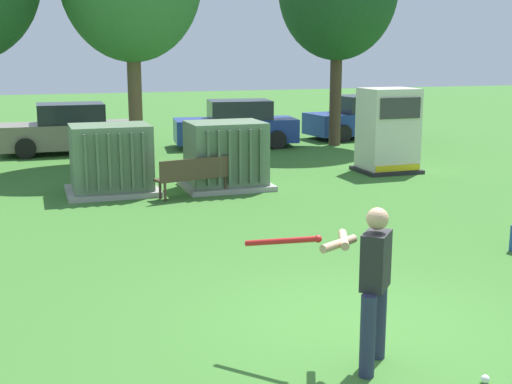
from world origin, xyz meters
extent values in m
plane|color=#3D752D|center=(0.00, 0.00, 0.00)|extent=(96.00, 96.00, 0.00)
cube|color=#9E9B93|center=(-1.87, 8.98, 0.06)|extent=(2.10, 1.70, 0.12)
cube|color=#607A5B|center=(-1.87, 8.98, 0.87)|extent=(1.80, 1.40, 1.50)
cube|color=#52684E|center=(-2.50, 8.22, 0.87)|extent=(0.06, 0.12, 1.27)
cube|color=#52684E|center=(-2.25, 8.22, 0.87)|extent=(0.06, 0.12, 1.27)
cube|color=#52684E|center=(-1.99, 8.22, 0.87)|extent=(0.06, 0.12, 1.27)
cube|color=#52684E|center=(-1.74, 8.22, 0.87)|extent=(0.06, 0.12, 1.27)
cube|color=#52684E|center=(-1.48, 8.22, 0.87)|extent=(0.06, 0.12, 1.27)
cube|color=#52684E|center=(-1.23, 8.22, 0.87)|extent=(0.06, 0.12, 1.27)
cube|color=#9E9B93|center=(0.86, 8.76, 0.06)|extent=(2.10, 1.70, 0.12)
cube|color=#607A5B|center=(0.86, 8.76, 0.87)|extent=(1.80, 1.40, 1.50)
cube|color=#52684E|center=(0.22, 8.00, 0.87)|extent=(0.06, 0.12, 1.27)
cube|color=#52684E|center=(0.47, 8.00, 0.87)|extent=(0.06, 0.12, 1.27)
cube|color=#52684E|center=(0.73, 8.00, 0.87)|extent=(0.06, 0.12, 1.27)
cube|color=#52684E|center=(0.98, 8.00, 0.87)|extent=(0.06, 0.12, 1.27)
cube|color=#52684E|center=(1.24, 8.00, 0.87)|extent=(0.06, 0.12, 1.27)
cube|color=#52684E|center=(1.49, 8.00, 0.87)|extent=(0.06, 0.12, 1.27)
cube|color=#262626|center=(5.72, 9.50, 0.05)|extent=(1.60, 1.40, 0.10)
cube|color=beige|center=(5.72, 9.50, 1.20)|extent=(1.40, 1.20, 2.20)
cube|color=#383838|center=(5.72, 8.88, 1.81)|extent=(1.19, 0.04, 0.55)
cube|color=yellow|center=(5.72, 8.88, 0.20)|extent=(1.33, 0.04, 0.16)
cube|color=#4C3828|center=(-0.14, 8.00, 0.45)|extent=(1.84, 0.78, 0.05)
cube|color=#4C3828|center=(-0.10, 7.82, 0.70)|extent=(1.77, 0.43, 0.44)
cylinder|color=#4C3828|center=(-0.92, 7.97, 0.21)|extent=(0.06, 0.06, 0.42)
cylinder|color=#4C3828|center=(0.58, 8.30, 0.21)|extent=(0.06, 0.06, 0.42)
cylinder|color=#4C3828|center=(-0.86, 7.70, 0.21)|extent=(0.06, 0.06, 0.42)
cylinder|color=#4C3828|center=(0.64, 8.03, 0.21)|extent=(0.06, 0.06, 0.42)
cylinder|color=#282D4C|center=(-0.51, -1.16, 0.44)|extent=(0.16, 0.16, 0.88)
cylinder|color=#282D4C|center=(-0.18, -0.81, 0.44)|extent=(0.16, 0.16, 0.88)
cube|color=#262628|center=(-0.34, -0.98, 1.18)|extent=(0.45, 0.46, 0.60)
sphere|color=tan|center=(-0.34, -0.98, 1.62)|extent=(0.23, 0.23, 0.23)
cylinder|color=tan|center=(-0.68, -0.80, 1.34)|extent=(0.52, 0.34, 0.09)
cylinder|color=tan|center=(-0.56, -0.66, 1.34)|extent=(0.29, 0.53, 0.09)
cylinder|color=red|center=(-1.12, -0.27, 1.27)|extent=(0.67, 0.62, 0.21)
sphere|color=red|center=(-0.81, -0.56, 1.34)|extent=(0.08, 0.08, 0.08)
sphere|color=white|center=(0.56, -1.68, 0.04)|extent=(0.09, 0.09, 0.09)
cylinder|color=brown|center=(-0.60, 13.31, 1.66)|extent=(0.41, 0.41, 3.32)
cylinder|color=#4C3828|center=(6.65, 14.88, 1.66)|extent=(0.41, 0.41, 3.33)
cube|color=gray|center=(-2.46, 15.95, 0.58)|extent=(4.22, 1.74, 0.80)
cube|color=#262B33|center=(-2.31, 15.95, 1.30)|extent=(2.12, 1.58, 0.64)
cylinder|color=black|center=(-3.78, 15.11, 0.32)|extent=(0.64, 0.23, 0.64)
cylinder|color=black|center=(-3.76, 16.81, 0.32)|extent=(0.64, 0.23, 0.64)
cylinder|color=black|center=(-1.17, 15.09, 0.32)|extent=(0.64, 0.23, 0.64)
cylinder|color=black|center=(-1.15, 16.79, 0.32)|extent=(0.64, 0.23, 0.64)
cube|color=navy|center=(3.19, 15.62, 0.58)|extent=(4.39, 2.23, 0.80)
cube|color=#262B33|center=(3.34, 15.60, 1.30)|extent=(2.29, 1.82, 0.64)
cylinder|color=black|center=(1.79, 14.95, 0.32)|extent=(0.66, 0.30, 0.64)
cylinder|color=black|center=(2.01, 16.63, 0.32)|extent=(0.66, 0.30, 0.64)
cylinder|color=black|center=(4.37, 14.61, 0.32)|extent=(0.66, 0.30, 0.64)
cylinder|color=black|center=(4.59, 16.29, 0.32)|extent=(0.66, 0.30, 0.64)
cube|color=navy|center=(8.48, 16.48, 0.58)|extent=(4.37, 2.18, 0.80)
cube|color=#262B33|center=(8.63, 16.50, 1.30)|extent=(2.27, 1.79, 0.64)
cylinder|color=black|center=(7.29, 15.48, 0.32)|extent=(0.66, 0.29, 0.64)
cylinder|color=black|center=(7.09, 17.17, 0.32)|extent=(0.66, 0.29, 0.64)
cylinder|color=black|center=(9.88, 15.79, 0.32)|extent=(0.66, 0.29, 0.64)
cylinder|color=black|center=(9.68, 17.48, 0.32)|extent=(0.66, 0.29, 0.64)
camera|label=1|loc=(-3.66, -6.92, 3.30)|focal=47.54mm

